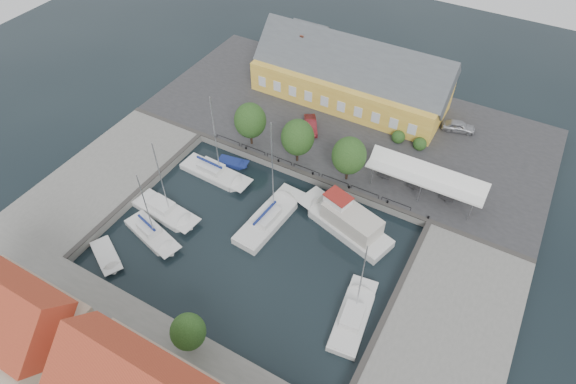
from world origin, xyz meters
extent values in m
plane|color=black|center=(0.00, 0.00, 0.00)|extent=(140.00, 140.00, 0.00)
cube|color=#2D2D30|center=(0.00, 23.00, 0.50)|extent=(56.00, 26.00, 1.00)
cube|color=slate|center=(-22.00, -2.00, 0.50)|extent=(12.00, 24.00, 1.00)
cube|color=slate|center=(22.00, -2.00, 0.50)|extent=(12.00, 24.00, 1.00)
cube|color=#383533|center=(0.00, 10.30, 1.06)|extent=(56.00, 0.60, 0.12)
cube|color=#383533|center=(-16.30, -2.00, 1.06)|extent=(0.60, 24.00, 0.12)
cube|color=#383533|center=(16.30, -2.00, 1.06)|extent=(0.60, 24.00, 0.12)
cylinder|color=black|center=(-14.00, 10.60, 1.20)|extent=(0.24, 0.24, 0.40)
cylinder|color=black|center=(-9.00, 10.60, 1.20)|extent=(0.24, 0.24, 0.40)
cylinder|color=black|center=(-4.00, 10.60, 1.20)|extent=(0.24, 0.24, 0.40)
cylinder|color=black|center=(1.00, 10.60, 1.20)|extent=(0.24, 0.24, 0.40)
cylinder|color=black|center=(6.00, 10.60, 1.20)|extent=(0.24, 0.24, 0.40)
cylinder|color=black|center=(11.00, 10.60, 1.20)|extent=(0.24, 0.24, 0.40)
cylinder|color=black|center=(16.00, 10.60, 1.20)|extent=(0.24, 0.24, 0.40)
cube|color=gold|center=(-2.00, 28.00, 3.25)|extent=(28.00, 10.00, 4.50)
cube|color=#474C51|center=(-2.00, 28.00, 6.75)|extent=(28.56, 7.60, 7.60)
cube|color=gold|center=(-12.00, 34.00, 2.75)|extent=(6.00, 6.00, 3.50)
cube|color=brown|center=(-10.00, 28.00, 8.60)|extent=(0.60, 0.60, 1.20)
cube|color=white|center=(14.00, 14.50, 3.70)|extent=(14.00, 4.00, 0.25)
cylinder|color=silver|center=(8.00, 12.70, 2.35)|extent=(0.10, 0.10, 2.70)
cylinder|color=silver|center=(8.00, 16.30, 2.35)|extent=(0.10, 0.10, 2.70)
cylinder|color=silver|center=(14.00, 12.70, 2.35)|extent=(0.10, 0.10, 2.70)
cylinder|color=silver|center=(14.00, 16.30, 2.35)|extent=(0.10, 0.10, 2.70)
cylinder|color=silver|center=(20.00, 12.70, 2.35)|extent=(0.10, 0.10, 2.70)
cylinder|color=silver|center=(20.00, 16.30, 2.35)|extent=(0.10, 0.10, 2.70)
cylinder|color=black|center=(-9.00, 12.00, 2.05)|extent=(0.30, 0.30, 2.10)
ellipsoid|color=#1E4117|center=(-9.00, 12.00, 4.88)|extent=(4.20, 4.20, 4.83)
cylinder|color=black|center=(-2.00, 12.00, 2.05)|extent=(0.30, 0.30, 2.10)
ellipsoid|color=#1E4117|center=(-2.00, 12.00, 4.88)|extent=(4.20, 4.20, 4.83)
cylinder|color=black|center=(5.00, 12.00, 2.05)|extent=(0.30, 0.30, 2.10)
ellipsoid|color=#1E4117|center=(5.00, 12.00, 4.88)|extent=(4.20, 4.20, 4.83)
imported|color=#A9AAB1|center=(14.49, 28.41, 1.77)|extent=(4.85, 2.88, 1.55)
imported|color=maroon|center=(-3.49, 18.61, 1.74)|extent=(3.73, 4.63, 1.48)
cube|color=silver|center=(-0.37, 1.25, 0.15)|extent=(3.91, 8.86, 1.50)
cube|color=silver|center=(-0.28, 2.33, 0.94)|extent=(3.92, 10.57, 0.08)
cube|color=silver|center=(-0.35, 1.47, 1.40)|extent=(2.47, 3.62, 0.90)
cylinder|color=silver|center=(-0.23, 2.98, 7.37)|extent=(0.12, 0.12, 12.95)
cube|color=navy|center=(-0.37, 1.25, 2.15)|extent=(0.56, 4.32, 0.22)
cube|color=silver|center=(8.65, 5.27, 0.10)|extent=(10.53, 6.38, 1.80)
cube|color=silver|center=(7.47, 5.62, 1.04)|extent=(12.39, 6.80, 0.08)
cube|color=beige|center=(8.65, 5.27, 2.10)|extent=(7.41, 4.96, 2.20)
cube|color=silver|center=(6.52, 5.90, 3.50)|extent=(3.19, 2.73, 1.20)
cube|color=maroon|center=(6.52, 5.90, 4.15)|extent=(3.46, 2.91, 0.10)
cube|color=silver|center=(13.59, -5.51, 0.05)|extent=(3.73, 7.48, 1.30)
cube|color=silver|center=(13.47, -4.62, 0.74)|extent=(3.80, 8.89, 0.08)
cube|color=silver|center=(13.56, -5.34, 1.20)|extent=(2.28, 3.09, 0.90)
cylinder|color=silver|center=(13.41, -4.09, 5.71)|extent=(0.12, 0.12, 10.03)
cube|color=silver|center=(-11.08, 5.31, 0.05)|extent=(8.17, 3.30, 1.30)
cube|color=silver|center=(-10.07, 5.26, 0.74)|extent=(9.77, 3.26, 0.08)
cube|color=silver|center=(-10.88, 5.30, 1.20)|extent=(3.31, 2.13, 0.90)
cylinder|color=silver|center=(-9.47, 5.23, 6.56)|extent=(0.12, 0.12, 11.71)
cube|color=navy|center=(-11.08, 5.31, 1.95)|extent=(4.02, 0.42, 0.22)
cube|color=silver|center=(-12.28, -2.97, 0.05)|extent=(7.45, 3.65, 1.30)
cube|color=silver|center=(-11.38, -3.06, 0.74)|extent=(8.87, 3.68, 0.08)
cube|color=silver|center=(-12.10, -2.99, 1.20)|extent=(3.06, 2.27, 0.90)
cylinder|color=silver|center=(-10.85, -3.12, 6.03)|extent=(0.12, 0.12, 10.66)
cube|color=silver|center=(-11.25, -6.38, 0.05)|extent=(6.95, 4.12, 1.30)
cube|color=silver|center=(-10.46, -6.60, 0.74)|extent=(8.18, 4.37, 0.08)
cube|color=silver|center=(-11.09, -6.43, 1.20)|extent=(2.96, 2.32, 0.90)
cylinder|color=silver|center=(-9.99, -6.73, 5.50)|extent=(0.12, 0.12, 9.59)
cube|color=navy|center=(-11.25, -6.38, 1.95)|extent=(3.20, 1.07, 0.22)
cube|color=silver|center=(-13.53, -11.10, 0.05)|extent=(4.94, 3.97, 0.90)
cube|color=silver|center=(-13.04, -11.36, 0.54)|extent=(5.69, 4.31, 0.08)
cube|color=navy|center=(-9.95, 8.17, 0.05)|extent=(3.56, 2.19, 0.80)
cube|color=navy|center=(-9.54, 8.24, 0.49)|extent=(4.21, 2.23, 0.08)
cube|color=#BCAC90|center=(-10.00, -23.00, 4.50)|extent=(11.00, 8.00, 7.00)
cube|color=brown|center=(-7.80, -23.00, 10.80)|extent=(0.60, 0.60, 0.80)
cube|color=brown|center=(1.00, -23.00, 11.40)|extent=(0.70, 0.70, 1.00)
camera|label=1|loc=(19.81, -29.23, 42.96)|focal=30.00mm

